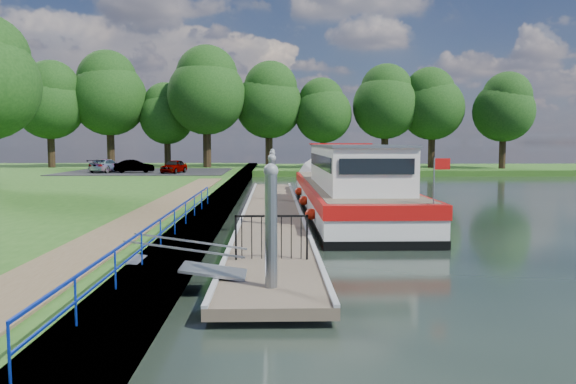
{
  "coord_description": "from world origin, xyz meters",
  "views": [
    {
      "loc": [
        0.05,
        -11.83,
        3.37
      ],
      "look_at": [
        0.64,
        10.45,
        1.4
      ],
      "focal_mm": 35.0,
      "sensor_mm": 36.0,
      "label": 1
    }
  ],
  "objects_px": {
    "car_b": "(134,166)",
    "pontoon": "(272,214)",
    "car_c": "(107,166)",
    "barge": "(345,189)",
    "car_a": "(174,166)"
  },
  "relations": [
    {
      "from": "barge",
      "to": "car_b",
      "type": "height_order",
      "value": "barge"
    },
    {
      "from": "pontoon",
      "to": "barge",
      "type": "xyz_separation_m",
      "value": [
        3.6,
        2.74,
        0.9
      ]
    },
    {
      "from": "car_c",
      "to": "barge",
      "type": "bearing_deg",
      "value": 144.48
    },
    {
      "from": "barge",
      "to": "car_c",
      "type": "height_order",
      "value": "barge"
    },
    {
      "from": "barge",
      "to": "car_a",
      "type": "height_order",
      "value": "barge"
    },
    {
      "from": "car_b",
      "to": "pontoon",
      "type": "bearing_deg",
      "value": -163.72
    },
    {
      "from": "barge",
      "to": "car_a",
      "type": "bearing_deg",
      "value": 121.31
    },
    {
      "from": "car_b",
      "to": "car_c",
      "type": "xyz_separation_m",
      "value": [
        -2.6,
        0.92,
        0.02
      ]
    },
    {
      "from": "pontoon",
      "to": "car_c",
      "type": "relative_size",
      "value": 7.68
    },
    {
      "from": "car_b",
      "to": "car_c",
      "type": "relative_size",
      "value": 0.85
    },
    {
      "from": "pontoon",
      "to": "car_b",
      "type": "height_order",
      "value": "car_b"
    },
    {
      "from": "pontoon",
      "to": "car_c",
      "type": "height_order",
      "value": "car_c"
    },
    {
      "from": "car_b",
      "to": "car_c",
      "type": "bearing_deg",
      "value": 59.69
    },
    {
      "from": "car_b",
      "to": "car_c",
      "type": "height_order",
      "value": "car_c"
    },
    {
      "from": "pontoon",
      "to": "car_b",
      "type": "bearing_deg",
      "value": 117.12
    }
  ]
}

